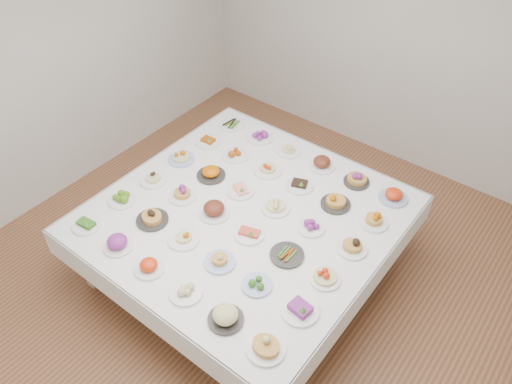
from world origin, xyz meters
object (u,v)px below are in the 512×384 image
Objects in this scene: display_table at (245,218)px; dish_0 at (86,223)px; dish_35 at (394,193)px; dish_18 at (181,155)px.

display_table is 1.32m from dish_0.
display_table is 9.48× the size of dish_35.
dish_0 is (-0.93, -0.93, 0.10)m from display_table.
dish_0 reaches higher than display_table.
dish_0 is 0.92× the size of dish_35.
dish_35 is at bearing 45.20° from dish_0.
display_table is at bearing -134.67° from dish_35.
display_table is 0.96m from dish_18.
dish_35 is at bearing 21.84° from dish_18.
dish_0 is 2.63m from dish_35.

